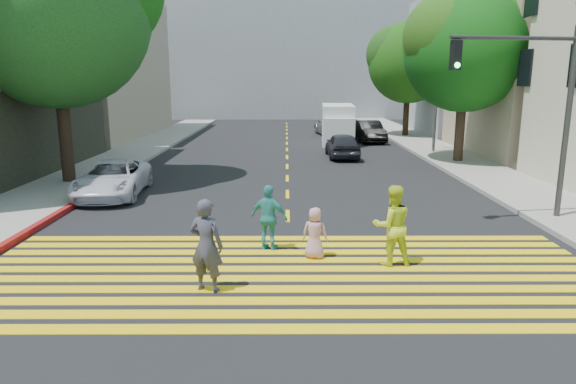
{
  "coord_description": "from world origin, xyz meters",
  "views": [
    {
      "loc": [
        -0.04,
        -8.98,
        4.04
      ],
      "look_at": [
        0.0,
        3.0,
        1.4
      ],
      "focal_mm": 32.0,
      "sensor_mm": 36.0,
      "label": 1
    }
  ],
  "objects_px": {
    "tree_right_near": "(467,43)",
    "pedestrian_extra": "(269,218)",
    "pedestrian_man": "(206,245)",
    "pedestrian_child": "(315,233)",
    "white_sedan": "(113,179)",
    "dark_car_parked": "(369,131)",
    "white_van": "(338,125)",
    "traffic_signal": "(537,98)",
    "pedestrian_woman": "(392,225)",
    "dark_car_near": "(342,145)",
    "tree_right_far": "(410,58)",
    "tree_left": "(56,2)",
    "silver_car": "(332,126)"
  },
  "relations": [
    {
      "from": "pedestrian_man",
      "to": "traffic_signal",
      "type": "relative_size",
      "value": 0.34
    },
    {
      "from": "pedestrian_woman",
      "to": "traffic_signal",
      "type": "height_order",
      "value": "traffic_signal"
    },
    {
      "from": "pedestrian_woman",
      "to": "dark_car_near",
      "type": "distance_m",
      "value": 15.96
    },
    {
      "from": "tree_left",
      "to": "dark_car_near",
      "type": "bearing_deg",
      "value": 31.36
    },
    {
      "from": "pedestrian_man",
      "to": "dark_car_parked",
      "type": "bearing_deg",
      "value": -87.95
    },
    {
      "from": "pedestrian_man",
      "to": "pedestrian_woman",
      "type": "bearing_deg",
      "value": -141.64
    },
    {
      "from": "pedestrian_woman",
      "to": "pedestrian_extra",
      "type": "height_order",
      "value": "pedestrian_woman"
    },
    {
      "from": "pedestrian_extra",
      "to": "silver_car",
      "type": "bearing_deg",
      "value": -76.57
    },
    {
      "from": "dark_car_parked",
      "to": "traffic_signal",
      "type": "xyz_separation_m",
      "value": [
        1.44,
        -19.48,
        2.85
      ]
    },
    {
      "from": "pedestrian_child",
      "to": "silver_car",
      "type": "relative_size",
      "value": 0.24
    },
    {
      "from": "dark_car_parked",
      "to": "white_sedan",
      "type": "bearing_deg",
      "value": -130.85
    },
    {
      "from": "white_sedan",
      "to": "dark_car_parked",
      "type": "distance_m",
      "value": 19.74
    },
    {
      "from": "tree_right_near",
      "to": "white_sedan",
      "type": "height_order",
      "value": "tree_right_near"
    },
    {
      "from": "tree_right_near",
      "to": "silver_car",
      "type": "distance_m",
      "value": 14.69
    },
    {
      "from": "dark_car_near",
      "to": "dark_car_parked",
      "type": "xyz_separation_m",
      "value": [
        2.49,
        6.98,
        0.03
      ]
    },
    {
      "from": "white_van",
      "to": "tree_right_far",
      "type": "bearing_deg",
      "value": 37.91
    },
    {
      "from": "tree_right_far",
      "to": "pedestrian_man",
      "type": "distance_m",
      "value": 29.38
    },
    {
      "from": "pedestrian_extra",
      "to": "dark_car_near",
      "type": "bearing_deg",
      "value": -80.96
    },
    {
      "from": "tree_right_near",
      "to": "white_van",
      "type": "relative_size",
      "value": 1.59
    },
    {
      "from": "white_van",
      "to": "traffic_signal",
      "type": "distance_m",
      "value": 19.21
    },
    {
      "from": "pedestrian_extra",
      "to": "traffic_signal",
      "type": "relative_size",
      "value": 0.29
    },
    {
      "from": "tree_right_far",
      "to": "traffic_signal",
      "type": "bearing_deg",
      "value": -94.33
    },
    {
      "from": "pedestrian_man",
      "to": "pedestrian_woman",
      "type": "xyz_separation_m",
      "value": [
        3.86,
        1.43,
        -0.02
      ]
    },
    {
      "from": "pedestrian_man",
      "to": "traffic_signal",
      "type": "xyz_separation_m",
      "value": [
        8.42,
        4.88,
        2.62
      ]
    },
    {
      "from": "pedestrian_man",
      "to": "pedestrian_child",
      "type": "xyz_separation_m",
      "value": [
        2.19,
        1.86,
        -0.32
      ]
    },
    {
      "from": "pedestrian_child",
      "to": "dark_car_near",
      "type": "bearing_deg",
      "value": -85.21
    },
    {
      "from": "tree_right_near",
      "to": "tree_left",
      "type": "bearing_deg",
      "value": -163.28
    },
    {
      "from": "pedestrian_extra",
      "to": "silver_car",
      "type": "xyz_separation_m",
      "value": [
        3.79,
        25.91,
        -0.09
      ]
    },
    {
      "from": "pedestrian_woman",
      "to": "pedestrian_child",
      "type": "relative_size",
      "value": 1.51
    },
    {
      "from": "traffic_signal",
      "to": "pedestrian_man",
      "type": "bearing_deg",
      "value": -158.58
    },
    {
      "from": "pedestrian_extra",
      "to": "white_van",
      "type": "xyz_separation_m",
      "value": [
        3.72,
        21.15,
        0.36
      ]
    },
    {
      "from": "traffic_signal",
      "to": "pedestrian_child",
      "type": "bearing_deg",
      "value": -162.84
    },
    {
      "from": "dark_car_near",
      "to": "dark_car_parked",
      "type": "bearing_deg",
      "value": -110.41
    },
    {
      "from": "dark_car_parked",
      "to": "pedestrian_man",
      "type": "bearing_deg",
      "value": -110.99
    },
    {
      "from": "tree_left",
      "to": "tree_right_far",
      "type": "bearing_deg",
      "value": 44.6
    },
    {
      "from": "pedestrian_child",
      "to": "white_van",
      "type": "height_order",
      "value": "white_van"
    },
    {
      "from": "dark_car_near",
      "to": "silver_car",
      "type": "bearing_deg",
      "value": -92.99
    },
    {
      "from": "tree_right_far",
      "to": "dark_car_parked",
      "type": "bearing_deg",
      "value": -137.68
    },
    {
      "from": "pedestrian_man",
      "to": "pedestrian_extra",
      "type": "distance_m",
      "value": 2.71
    },
    {
      "from": "tree_right_far",
      "to": "dark_car_parked",
      "type": "relative_size",
      "value": 1.93
    },
    {
      "from": "pedestrian_woman",
      "to": "white_sedan",
      "type": "relative_size",
      "value": 0.4
    },
    {
      "from": "tree_right_near",
      "to": "pedestrian_extra",
      "type": "bearing_deg",
      "value": -124.28
    },
    {
      "from": "pedestrian_woman",
      "to": "dark_car_near",
      "type": "bearing_deg",
      "value": -99.05
    },
    {
      "from": "tree_right_far",
      "to": "white_sedan",
      "type": "height_order",
      "value": "tree_right_far"
    },
    {
      "from": "pedestrian_woman",
      "to": "dark_car_near",
      "type": "relative_size",
      "value": 0.46
    },
    {
      "from": "pedestrian_man",
      "to": "pedestrian_extra",
      "type": "relative_size",
      "value": 1.15
    },
    {
      "from": "tree_left",
      "to": "tree_right_far",
      "type": "height_order",
      "value": "tree_left"
    },
    {
      "from": "tree_left",
      "to": "dark_car_parked",
      "type": "bearing_deg",
      "value": 45.1
    },
    {
      "from": "pedestrian_extra",
      "to": "pedestrian_child",
      "type": "bearing_deg",
      "value": 172.43
    },
    {
      "from": "tree_left",
      "to": "white_sedan",
      "type": "height_order",
      "value": "tree_left"
    }
  ]
}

